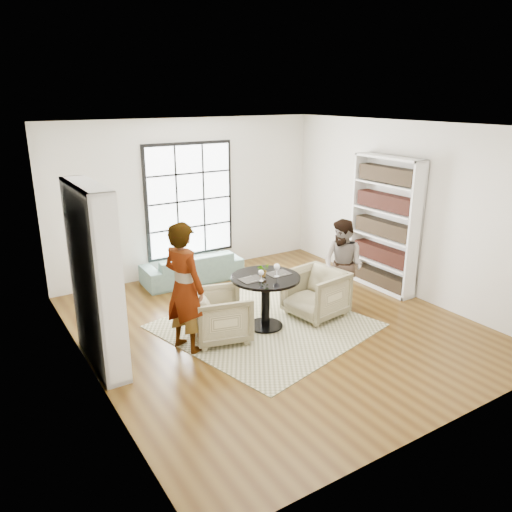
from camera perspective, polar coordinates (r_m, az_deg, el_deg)
ground at (r=7.80m, az=2.16°, el=-7.92°), size 6.00×6.00×0.00m
room_shell at (r=7.77m, az=0.02°, el=1.93°), size 6.00×6.01×6.00m
rug at (r=7.78m, az=1.06°, el=-7.96°), size 3.30×3.30×0.01m
pedestal_table at (r=7.50m, az=1.10°, el=-4.01°), size 1.04×1.04×0.83m
sofa at (r=9.57m, az=-7.30°, el=-1.27°), size 1.90×0.80×0.55m
armchair_left at (r=7.27m, az=-4.04°, el=-6.80°), size 0.98×0.96×0.73m
armchair_right at (r=8.04m, az=6.82°, el=-4.25°), size 0.95×0.93×0.77m
person_left at (r=6.83m, az=-8.21°, el=-3.58°), size 0.64×0.78×1.84m
person_right at (r=8.24m, az=9.90°, el=-1.06°), size 0.73×0.85×1.51m
placemat_left at (r=7.30m, az=-0.48°, el=-2.68°), size 0.35×0.27×0.01m
placemat_right at (r=7.54m, az=2.59°, el=-2.01°), size 0.35×0.27×0.01m
cutlery_left at (r=7.30m, az=-0.48°, el=-2.63°), size 0.15×0.22×0.01m
cutlery_right at (r=7.54m, az=2.59°, el=-1.96°), size 0.15×0.22×0.01m
wine_glass_left at (r=7.21m, az=0.60°, el=-1.95°), size 0.08×0.08×0.17m
wine_glass_right at (r=7.37m, az=2.41°, el=-1.30°), size 0.09×0.09×0.21m
flower_centerpiece at (r=7.40m, az=0.79°, el=-1.59°), size 0.21×0.18×0.21m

